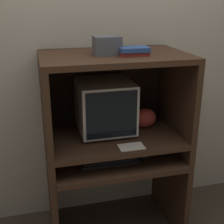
{
  "coord_description": "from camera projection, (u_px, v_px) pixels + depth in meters",
  "views": [
    {
      "loc": [
        -0.51,
        -1.63,
        1.7
      ],
      "look_at": [
        -0.01,
        0.31,
        0.97
      ],
      "focal_mm": 50.0,
      "sensor_mm": 36.0,
      "label": 1
    }
  ],
  "objects": [
    {
      "name": "desk_monitor_shelf",
      "position": [
        114.0,
        138.0,
        2.2
      ],
      "size": [
        0.95,
        0.61,
        0.15
      ],
      "color": "#382316",
      "rests_on": "desk_base"
    },
    {
      "name": "snack_bag",
      "position": [
        145.0,
        118.0,
        2.28
      ],
      "size": [
        0.17,
        0.13,
        0.14
      ],
      "color": "#BC382D",
      "rests_on": "desk_monitor_shelf"
    },
    {
      "name": "hutch_upper",
      "position": [
        113.0,
        81.0,
        2.09
      ],
      "size": [
        0.95,
        0.61,
        0.56
      ],
      "color": "#382316",
      "rests_on": "desk_monitor_shelf"
    },
    {
      "name": "paper_card",
      "position": [
        131.0,
        147.0,
        2.0
      ],
      "size": [
        0.16,
        0.11,
        0.0
      ],
      "color": "beige",
      "rests_on": "desk_monitor_shelf"
    },
    {
      "name": "wall_back",
      "position": [
        102.0,
        55.0,
        2.35
      ],
      "size": [
        6.0,
        0.06,
        2.6
      ],
      "color": "#B2A893",
      "rests_on": "ground_plane"
    },
    {
      "name": "mouse",
      "position": [
        145.0,
        157.0,
        2.16
      ],
      "size": [
        0.07,
        0.05,
        0.03
      ],
      "color": "black",
      "rests_on": "desk_base"
    },
    {
      "name": "keyboard",
      "position": [
        109.0,
        160.0,
        2.11
      ],
      "size": [
        0.39,
        0.14,
        0.03
      ],
      "color": "black",
      "rests_on": "desk_base"
    },
    {
      "name": "storage_box",
      "position": [
        107.0,
        45.0,
        1.95
      ],
      "size": [
        0.16,
        0.14,
        0.11
      ],
      "color": "#4C4C51",
      "rests_on": "hutch_upper"
    },
    {
      "name": "crt_monitor",
      "position": [
        105.0,
        106.0,
        2.18
      ],
      "size": [
        0.37,
        0.41,
        0.37
      ],
      "color": "beige",
      "rests_on": "desk_monitor_shelf"
    },
    {
      "name": "book_stack",
      "position": [
        133.0,
        51.0,
        1.93
      ],
      "size": [
        0.18,
        0.14,
        0.05
      ],
      "color": "maroon",
      "rests_on": "hutch_upper"
    },
    {
      "name": "desk_base",
      "position": [
        115.0,
        183.0,
        2.29
      ],
      "size": [
        0.95,
        0.64,
        0.65
      ],
      "color": "#382316",
      "rests_on": "ground_plane"
    }
  ]
}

